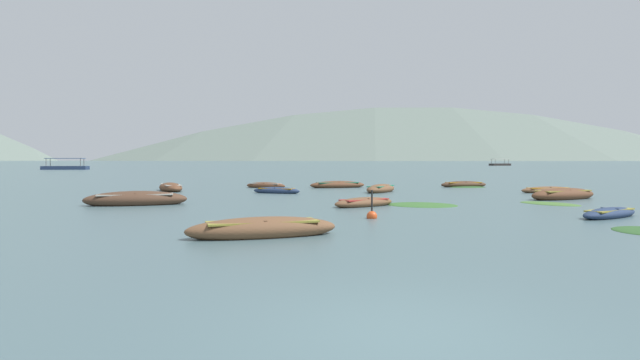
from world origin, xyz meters
TOP-DOWN VIEW (x-y plane):
  - ground_plane at (0.00, 1500.00)m, footprint 6000.00×6000.00m
  - mountain_2 at (-202.74, 1534.26)m, footprint 701.13×701.13m
  - mountain_3 at (352.40, 1742.20)m, footprint 2002.84×2002.84m
  - mountain_4 at (986.07, 1733.82)m, footprint 1145.29×1145.29m
  - rowboat_0 at (5.29, 25.71)m, footprint 2.98×3.63m
  - rowboat_1 at (3.25, 30.99)m, footprint 4.28×2.05m
  - rowboat_2 at (13.37, 19.11)m, footprint 4.53×2.76m
  - rowboat_3 at (15.37, 24.11)m, footprint 3.67×1.26m
  - rowboat_4 at (-1.78, 7.73)m, footprint 4.18×2.00m
  - rowboat_6 at (-1.92, 31.14)m, footprint 3.18×2.38m
  - rowboat_7 at (12.71, 31.03)m, footprint 3.75×1.57m
  - rowboat_8 at (-7.56, 17.75)m, footprint 4.61×2.16m
  - rowboat_9 at (10.27, 11.07)m, footprint 3.25×2.37m
  - rowboat_10 at (-1.22, 25.16)m, footprint 3.08×2.08m
  - rowboat_11 at (2.47, 16.13)m, footprint 3.23×2.48m
  - rowboat_12 at (-8.05, 28.27)m, footprint 2.58×4.11m
  - ferry_0 at (-43.39, 103.48)m, footprint 8.77×2.90m
  - ferry_1 at (76.55, 162.67)m, footprint 7.72×4.38m
  - mooring_buoy at (1.90, 11.54)m, footprint 0.37×0.37m
  - weed_patch_1 at (11.11, 16.44)m, footprint 2.74×3.32m
  - weed_patch_3 at (12.81, 30.53)m, footprint 2.93×2.22m
  - weed_patch_5 at (5.13, 16.44)m, footprint 4.05×3.86m

SIDE VIEW (x-z plane):
  - ground_plane at x=0.00m, z-range 0.00..0.00m
  - weed_patch_1 at x=11.11m, z-range -0.07..0.07m
  - weed_patch_3 at x=12.81m, z-range -0.07..0.07m
  - weed_patch_5 at x=5.13m, z-range -0.07..0.07m
  - mooring_buoy at x=1.90m, z-range -0.44..0.64m
  - rowboat_9 at x=10.27m, z-range -0.08..0.35m
  - rowboat_10 at x=-1.22m, z-range -0.09..0.38m
  - rowboat_3 at x=15.37m, z-range -0.09..0.39m
  - rowboat_11 at x=2.47m, z-range -0.09..0.40m
  - rowboat_6 at x=-1.92m, z-range -0.09..0.41m
  - rowboat_7 at x=12.71m, z-range -0.10..0.45m
  - rowboat_1 at x=3.25m, z-range -0.11..0.49m
  - rowboat_0 at x=5.29m, z-range -0.12..0.51m
  - rowboat_4 at x=-1.78m, z-range -0.12..0.53m
  - rowboat_12 at x=-8.05m, z-range -0.13..0.54m
  - rowboat_2 at x=13.37m, z-range -0.14..0.58m
  - rowboat_8 at x=-7.56m, z-range -0.15..0.63m
  - ferry_0 at x=-43.39m, z-range -0.82..1.71m
  - ferry_1 at x=76.55m, z-range -0.82..1.72m
  - mountain_2 at x=-202.74m, z-range 0.00..195.87m
  - mountain_4 at x=986.07m, z-range 0.00..363.04m
  - mountain_3 at x=352.40m, z-range 0.00..455.53m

